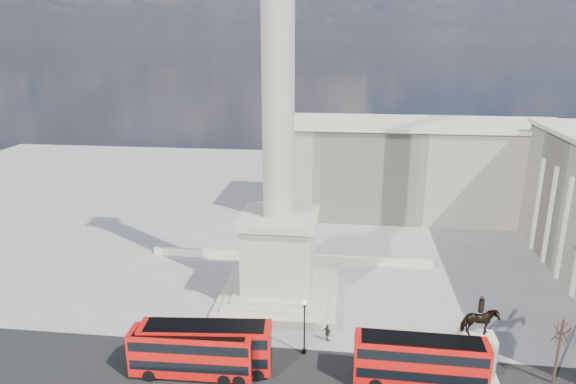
% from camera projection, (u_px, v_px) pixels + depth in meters
% --- Properties ---
extents(ground, '(180.00, 180.00, 0.00)m').
position_uv_depth(ground, '(273.00, 319.00, 58.20)').
color(ground, '#9B9893').
rests_on(ground, ground).
extents(asphalt_road, '(120.00, 9.00, 0.01)m').
position_uv_depth(asphalt_road, '(310.00, 378.00, 48.13)').
color(asphalt_road, black).
rests_on(asphalt_road, ground).
extents(nelsons_column, '(14.00, 14.00, 49.85)m').
position_uv_depth(nelsons_column, '(279.00, 197.00, 59.23)').
color(nelsons_column, beige).
rests_on(nelsons_column, ground).
extents(balustrade_wall, '(40.00, 0.60, 1.10)m').
position_uv_depth(balustrade_wall, '(290.00, 257.00, 73.26)').
color(balustrade_wall, beige).
rests_on(balustrade_wall, ground).
extents(building_northeast, '(51.00, 17.00, 16.60)m').
position_uv_depth(building_northeast, '(416.00, 168.00, 91.56)').
color(building_northeast, beige).
rests_on(building_northeast, ground).
extents(red_bus_a, '(11.64, 3.01, 4.69)m').
position_uv_depth(red_bus_a, '(193.00, 353.00, 47.80)').
color(red_bus_a, red).
rests_on(red_bus_a, ground).
extents(red_bus_b, '(12.56, 3.92, 5.01)m').
position_uv_depth(red_bus_b, '(207.00, 347.00, 48.35)').
color(red_bus_b, red).
rests_on(red_bus_b, ground).
extents(red_bus_c, '(11.90, 3.00, 4.80)m').
position_uv_depth(red_bus_c, '(421.00, 361.00, 46.42)').
color(red_bus_c, red).
rests_on(red_bus_c, ground).
extents(victorian_lamp, '(0.51, 0.51, 6.00)m').
position_uv_depth(victorian_lamp, '(304.00, 323.00, 50.84)').
color(victorian_lamp, black).
rests_on(victorian_lamp, ground).
extents(equestrian_statue, '(4.03, 3.02, 8.38)m').
position_uv_depth(equestrian_statue, '(476.00, 350.00, 47.49)').
color(equestrian_statue, beige).
rests_on(equestrian_statue, ground).
extents(bare_tree_near, '(1.58, 1.58, 6.91)m').
position_uv_depth(bare_tree_near, '(562.00, 331.00, 45.87)').
color(bare_tree_near, '#332319').
rests_on(bare_tree_near, ground).
extents(pedestrian_walking, '(0.74, 0.59, 1.76)m').
position_uv_depth(pedestrian_walking, '(394.00, 354.00, 50.29)').
color(pedestrian_walking, black).
rests_on(pedestrian_walking, ground).
extents(pedestrian_crossing, '(1.16, 1.04, 1.89)m').
position_uv_depth(pedestrian_crossing, '(327.00, 333.00, 53.73)').
color(pedestrian_crossing, black).
rests_on(pedestrian_crossing, ground).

